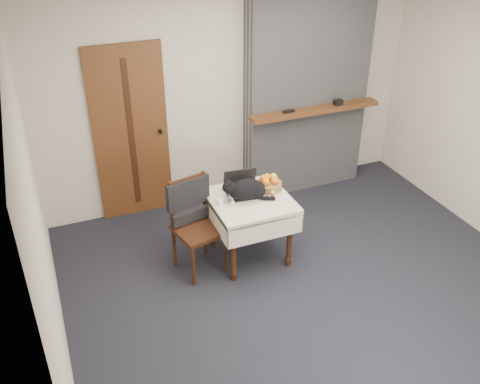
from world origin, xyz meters
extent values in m
plane|color=black|center=(0.00, 0.00, 0.00)|extent=(4.50, 4.50, 0.00)
cube|color=beige|center=(0.00, 2.00, 1.30)|extent=(4.50, 0.02, 2.60)
cube|color=beige|center=(-2.25, 0.00, 1.30)|extent=(0.02, 4.00, 2.60)
cube|color=white|center=(0.00, 0.00, 2.60)|extent=(4.50, 4.00, 0.02)
cube|color=brown|center=(-1.20, 1.98, 1.00)|extent=(0.82, 0.05, 2.00)
cube|color=#32180D|center=(-1.20, 1.95, 1.00)|extent=(0.06, 0.01, 1.70)
cylinder|color=black|center=(-0.88, 1.93, 1.00)|extent=(0.04, 0.06, 0.04)
cube|color=gray|center=(0.90, 1.85, 1.30)|extent=(1.50, 0.30, 2.60)
cube|color=brown|center=(0.90, 1.61, 1.10)|extent=(1.62, 0.18, 0.05)
cube|color=black|center=(0.55, 1.61, 1.14)|extent=(0.14, 0.04, 0.03)
cube|color=black|center=(1.20, 1.61, 1.16)|extent=(0.10, 0.07, 0.06)
cylinder|color=#32180D|center=(-0.62, 0.37, 0.32)|extent=(0.06, 0.06, 0.64)
sphere|color=#32180D|center=(-0.62, 0.37, 0.08)|extent=(0.07, 0.07, 0.07)
cylinder|color=#32180D|center=(-0.02, 0.37, 0.32)|extent=(0.06, 0.06, 0.64)
sphere|color=#32180D|center=(-0.02, 0.37, 0.08)|extent=(0.07, 0.07, 0.07)
cylinder|color=#32180D|center=(-0.62, 0.97, 0.32)|extent=(0.06, 0.06, 0.64)
sphere|color=#32180D|center=(-0.62, 0.97, 0.08)|extent=(0.07, 0.07, 0.07)
cylinder|color=#32180D|center=(-0.02, 0.97, 0.32)|extent=(0.06, 0.06, 0.64)
sphere|color=#32180D|center=(-0.02, 0.97, 0.08)|extent=(0.07, 0.07, 0.07)
cube|color=white|center=(-0.32, 0.67, 0.67)|extent=(0.78, 0.78, 0.06)
cube|color=white|center=(-0.32, 0.28, 0.56)|extent=(0.78, 0.01, 0.22)
cube|color=white|center=(-0.32, 1.05, 0.56)|extent=(0.78, 0.01, 0.22)
cube|color=white|center=(-0.71, 0.67, 0.56)|extent=(0.01, 0.78, 0.22)
cube|color=white|center=(0.06, 0.67, 0.56)|extent=(0.01, 0.78, 0.22)
cube|color=#B7B7BC|center=(-0.37, 0.72, 0.71)|extent=(0.36, 0.26, 0.02)
cube|color=black|center=(-0.37, 0.72, 0.72)|extent=(0.29, 0.19, 0.00)
cube|color=black|center=(-0.36, 0.86, 0.83)|extent=(0.34, 0.09, 0.23)
cube|color=#AED1FF|center=(-0.36, 0.86, 0.83)|extent=(0.31, 0.08, 0.20)
ellipsoid|color=black|center=(-0.37, 0.67, 0.81)|extent=(0.36, 0.23, 0.22)
ellipsoid|color=black|center=(-0.26, 0.66, 0.79)|extent=(0.20, 0.21, 0.18)
sphere|color=black|center=(-0.54, 0.68, 0.86)|extent=(0.14, 0.14, 0.13)
ellipsoid|color=white|center=(-0.59, 0.69, 0.83)|extent=(0.06, 0.07, 0.06)
ellipsoid|color=white|center=(-0.51, 0.68, 0.77)|extent=(0.06, 0.08, 0.09)
cone|color=black|center=(-0.54, 0.65, 0.93)|extent=(0.05, 0.05, 0.05)
cone|color=black|center=(-0.53, 0.72, 0.93)|extent=(0.05, 0.05, 0.05)
cylinder|color=black|center=(-0.20, 0.58, 0.73)|extent=(0.19, 0.11, 0.04)
sphere|color=white|center=(-0.52, 0.64, 0.72)|extent=(0.04, 0.04, 0.04)
sphere|color=white|center=(-0.51, 0.72, 0.72)|extent=(0.04, 0.04, 0.04)
cylinder|color=white|center=(-0.64, 0.66, 0.73)|extent=(0.06, 0.06, 0.07)
cylinder|color=#AF6715|center=(-0.11, 0.60, 0.73)|extent=(0.03, 0.03, 0.06)
cylinder|color=white|center=(-0.11, 0.60, 0.77)|extent=(0.04, 0.04, 0.01)
cylinder|color=#996B3D|center=(-0.07, 0.78, 0.74)|extent=(0.26, 0.26, 0.07)
sphere|color=orange|center=(-0.12, 0.74, 0.81)|extent=(0.08, 0.08, 0.08)
sphere|color=orange|center=(-0.03, 0.73, 0.81)|extent=(0.08, 0.08, 0.08)
sphere|color=orange|center=(-0.07, 0.83, 0.81)|extent=(0.08, 0.08, 0.08)
sphere|color=yellow|center=(-0.01, 0.81, 0.81)|extent=(0.08, 0.08, 0.08)
sphere|color=orange|center=(-0.11, 0.82, 0.81)|extent=(0.08, 0.08, 0.08)
cube|color=black|center=(-0.18, 0.71, 0.70)|extent=(0.14, 0.02, 0.01)
cube|color=#32180D|center=(-0.87, 0.67, 0.46)|extent=(0.52, 0.52, 0.04)
cylinder|color=#32180D|center=(-1.01, 0.44, 0.23)|extent=(0.04, 0.04, 0.46)
cylinder|color=#32180D|center=(-0.65, 0.53, 0.23)|extent=(0.04, 0.04, 0.46)
cylinder|color=#32180D|center=(-1.09, 0.80, 0.23)|extent=(0.04, 0.04, 0.46)
cylinder|color=#32180D|center=(-0.73, 0.89, 0.23)|extent=(0.04, 0.04, 0.46)
cylinder|color=#32180D|center=(-1.09, 0.80, 0.72)|extent=(0.04, 0.04, 0.51)
cylinder|color=#32180D|center=(-0.73, 0.89, 0.72)|extent=(0.04, 0.04, 0.51)
cube|color=#32180D|center=(-0.91, 0.85, 0.82)|extent=(0.37, 0.11, 0.29)
cube|color=black|center=(-0.91, 0.84, 0.80)|extent=(0.45, 0.16, 0.29)
camera|label=1|loc=(-2.12, -3.48, 3.42)|focal=40.00mm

